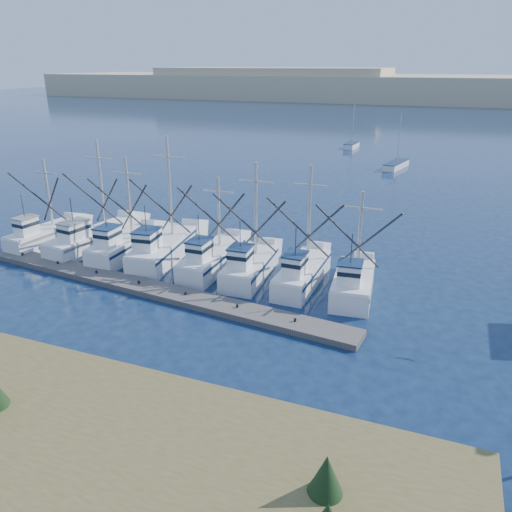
{
  "coord_description": "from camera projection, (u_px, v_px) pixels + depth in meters",
  "views": [
    {
      "loc": [
        8.94,
        -21.54,
        14.94
      ],
      "look_at": [
        -2.57,
        8.0,
        2.65
      ],
      "focal_mm": 35.0,
      "sensor_mm": 36.0,
      "label": 1
    }
  ],
  "objects": [
    {
      "name": "trawler_fleet",
      "position": [
        179.0,
        254.0,
        39.03
      ],
      "size": [
        29.97,
        9.56,
        9.71
      ],
      "color": "white",
      "rests_on": "ground"
    },
    {
      "name": "sailboat_near",
      "position": [
        396.0,
        165.0,
        75.64
      ],
      "size": [
        3.21,
        7.12,
        8.1
      ],
      "rotation": [
        0.0,
        0.0,
        -0.21
      ],
      "color": "white",
      "rests_on": "ground"
    },
    {
      "name": "floating_dock",
      "position": [
        150.0,
        289.0,
        34.85
      ],
      "size": [
        30.28,
        5.29,
        0.4
      ],
      "primitive_type": "cube",
      "rotation": [
        0.0,
        0.0,
        -0.11
      ],
      "color": "#5E5954",
      "rests_on": "ground"
    },
    {
      "name": "ground",
      "position": [
        247.0,
        357.0,
        27.14
      ],
      "size": [
        500.0,
        500.0,
        0.0
      ],
      "primitive_type": "plane",
      "color": "#0C1D38",
      "rests_on": "ground"
    },
    {
      "name": "dune_ridge",
      "position": [
        438.0,
        89.0,
        207.76
      ],
      "size": [
        360.0,
        60.0,
        10.0
      ],
      "primitive_type": "cube",
      "color": "tan",
      "rests_on": "ground"
    },
    {
      "name": "sailboat_far",
      "position": [
        351.0,
        145.0,
        93.51
      ],
      "size": [
        2.16,
        4.88,
        8.1
      ],
      "rotation": [
        0.0,
        0.0,
        -0.09
      ],
      "color": "white",
      "rests_on": "ground"
    }
  ]
}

